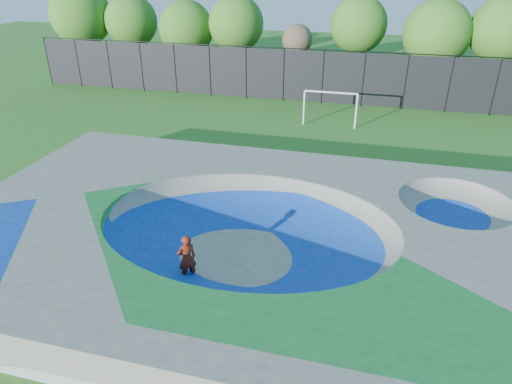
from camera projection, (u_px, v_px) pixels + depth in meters
The scene contains 7 objects.
ground at pixel (248, 254), 17.16m from camera, with size 120.00×120.00×0.00m, color #2A651C.
skate_deck at pixel (248, 238), 16.82m from camera, with size 22.00×14.00×1.50m, color gray.
skater at pixel (187, 258), 15.40m from camera, with size 0.65×0.43×1.79m, color red.
skateboard at pixel (189, 279), 15.80m from camera, with size 0.78×0.22×0.05m, color black.
soccer_goal at pixel (330, 102), 29.67m from camera, with size 3.53×0.12×2.33m.
fence at pixel (323, 76), 34.30m from camera, with size 48.09×0.09×4.04m.
treeline at pixel (337, 25), 37.47m from camera, with size 53.70×6.71×8.72m.
Camera 1 is at (3.91, -13.68, 9.89)m, focal length 32.00 mm.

